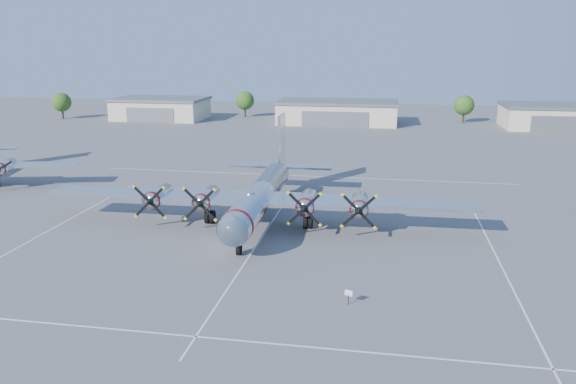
% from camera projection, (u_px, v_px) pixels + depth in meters
% --- Properties ---
extents(ground, '(260.00, 260.00, 0.00)m').
position_uv_depth(ground, '(266.00, 230.00, 57.65)').
color(ground, '#59595C').
rests_on(ground, ground).
extents(parking_lines, '(60.00, 50.08, 0.01)m').
position_uv_depth(parking_lines, '(263.00, 236.00, 55.99)').
color(parking_lines, silver).
rests_on(parking_lines, ground).
extents(hangar_west, '(22.60, 14.60, 5.40)m').
position_uv_depth(hangar_west, '(161.00, 108.00, 142.54)').
color(hangar_west, beige).
rests_on(hangar_west, ground).
extents(hangar_center, '(28.60, 14.60, 5.40)m').
position_uv_depth(hangar_center, '(338.00, 112.00, 135.00)').
color(hangar_center, beige).
rests_on(hangar_center, ground).
extents(hangar_east, '(20.60, 14.60, 5.40)m').
position_uv_depth(hangar_east, '(549.00, 116.00, 126.97)').
color(hangar_east, beige).
rests_on(hangar_east, ground).
extents(tree_far_west, '(4.80, 4.80, 6.64)m').
position_uv_depth(tree_far_west, '(62.00, 102.00, 142.57)').
color(tree_far_west, '#382619').
rests_on(tree_far_west, ground).
extents(tree_west, '(4.80, 4.80, 6.64)m').
position_uv_depth(tree_west, '(245.00, 101.00, 146.46)').
color(tree_west, '#382619').
rests_on(tree_west, ground).
extents(tree_east, '(4.80, 4.80, 6.64)m').
position_uv_depth(tree_east, '(464.00, 105.00, 135.34)').
color(tree_east, '#382619').
rests_on(tree_east, ground).
extents(main_bomber_b29, '(45.36, 31.47, 9.91)m').
position_uv_depth(main_bomber_b29, '(262.00, 220.00, 61.02)').
color(main_bomber_b29, silver).
rests_on(main_bomber_b29, ground).
extents(info_placard, '(0.59, 0.24, 1.15)m').
position_uv_depth(info_placard, '(349.00, 295.00, 41.00)').
color(info_placard, black).
rests_on(info_placard, ground).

